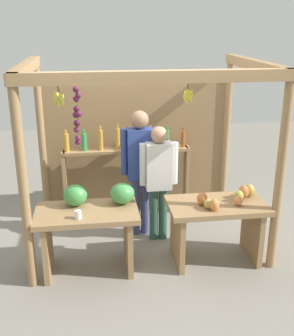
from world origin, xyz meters
TOP-DOWN VIEW (x-y plane):
  - ground_plane at (0.00, 0.00)m, footprint 12.00×12.00m
  - market_stall at (-0.01, 0.40)m, footprint 2.81×1.96m
  - fruit_counter_left at (-0.70, -0.65)m, footprint 1.14×0.64m
  - fruit_counter_right at (0.76, -0.69)m, footprint 1.13×0.64m
  - bottle_shelf_unit at (-0.18, 0.69)m, footprint 1.80×0.22m
  - vendor_man at (-0.05, 0.08)m, footprint 0.48×0.23m
  - vendor_woman at (0.16, -0.09)m, footprint 0.48×0.20m

SIDE VIEW (x-z plane):
  - ground_plane at x=0.00m, z-range 0.00..0.00m
  - fruit_counter_right at x=0.76m, z-range 0.10..1.00m
  - fruit_counter_left at x=-0.70m, z-range 0.12..1.10m
  - bottle_shelf_unit at x=-0.18m, z-range 0.12..1.48m
  - vendor_woman at x=0.16m, z-range 0.14..1.64m
  - vendor_man at x=-0.05m, z-range 0.17..1.84m
  - market_stall at x=-0.01m, z-range 0.20..2.45m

